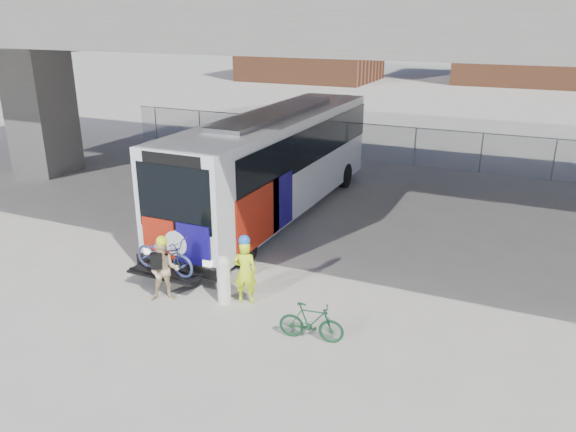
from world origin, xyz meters
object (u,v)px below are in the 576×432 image
Objects in this scene: bike_parked at (311,322)px; bus at (275,157)px; bollard at (224,278)px; cyclist_tan at (164,270)px; cyclist_hivis at (245,270)px.

bus is at bearing 22.67° from bike_parked.
bollard is 0.73× the size of cyclist_tan.
bus is 10.36× the size of bollard.
bollard is at bearing 11.79° from cyclist_hivis.
cyclist_tan is 4.07m from bike_parked.
bike_parked is (4.37, -7.26, -1.67)m from bus.
cyclist_hivis is at bearing -10.09° from cyclist_tan.
cyclist_hivis reaches higher than bollard.
cyclist_tan is at bearing -160.85° from bollard.
bike_parked is at bearing -58.94° from bus.
bus is at bearing 61.21° from cyclist_tan.
bollard is at bearing 66.71° from bike_parked.
bus is 6.80m from cyclist_hivis.
bollard is at bearing -75.11° from bus.
bollard is at bearing -12.27° from cyclist_tan.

